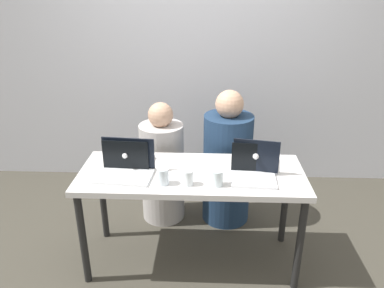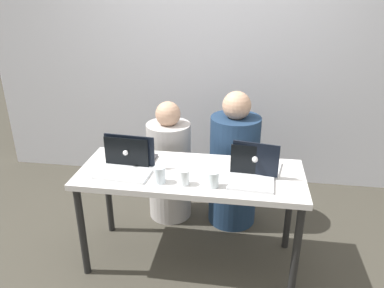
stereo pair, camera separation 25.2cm
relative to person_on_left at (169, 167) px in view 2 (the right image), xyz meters
The scene contains 12 objects.
ground_plane 0.79m from the person_on_left, 64.39° to the right, with size 12.00×12.00×0.00m, color #3D3930.
back_wall 1.19m from the person_on_left, 71.66° to the left, with size 4.50×0.10×2.57m, color silver.
desk 0.66m from the person_on_left, 64.39° to the right, with size 1.53×0.61×0.74m.
person_on_left is the anchor object (origin of this frame).
person_on_right 0.55m from the person_on_left, ahead, with size 0.44×0.44×1.16m.
laptop_front_right 0.99m from the person_on_left, 43.20° to the right, with size 0.30×0.26×0.22m.
laptop_back_right 0.92m from the person_on_left, 34.32° to the right, with size 0.35×0.31×0.24m.
laptop_back_left 0.62m from the person_on_left, 108.63° to the right, with size 0.33×0.26×0.22m.
laptop_front_left 0.72m from the person_on_left, 104.51° to the right, with size 0.38×0.29×0.23m.
water_glass_left 0.81m from the person_on_left, 82.38° to the right, with size 0.07×0.07×0.11m.
water_glass_center 0.85m from the person_on_left, 70.85° to the right, with size 0.06×0.06×0.10m.
water_glass_right 0.92m from the person_on_left, 59.25° to the right, with size 0.07×0.07×0.10m.
Camera 2 is at (0.35, -2.23, 1.92)m, focal length 35.00 mm.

